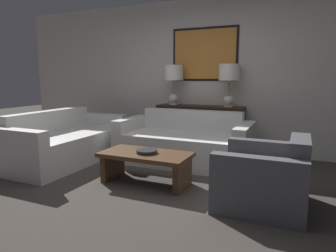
# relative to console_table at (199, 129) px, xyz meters

# --- Properties ---
(ground_plane) EXTENTS (20.00, 20.00, 0.00)m
(ground_plane) POSITION_rel_console_table_xyz_m (0.00, -2.18, -0.41)
(ground_plane) COLOR #3D3833
(back_wall) EXTENTS (7.88, 0.12, 2.65)m
(back_wall) POSITION_rel_console_table_xyz_m (0.00, 0.27, 0.92)
(back_wall) COLOR beige
(back_wall) RESTS_ON ground_plane
(console_table) EXTENTS (1.51, 0.38, 0.82)m
(console_table) POSITION_rel_console_table_xyz_m (0.00, 0.00, 0.00)
(console_table) COLOR #332319
(console_table) RESTS_ON ground_plane
(table_lamp_left) EXTENTS (0.34, 0.34, 0.70)m
(table_lamp_left) POSITION_rel_console_table_xyz_m (-0.49, 0.00, 0.91)
(table_lamp_left) COLOR silver
(table_lamp_left) RESTS_ON console_table
(table_lamp_right) EXTENTS (0.34, 0.34, 0.70)m
(table_lamp_right) POSITION_rel_console_table_xyz_m (0.49, 0.00, 0.91)
(table_lamp_right) COLOR silver
(table_lamp_right) RESTS_ON console_table
(couch_by_back_wall) EXTENTS (2.00, 0.94, 0.78)m
(couch_by_back_wall) POSITION_rel_console_table_xyz_m (0.00, -0.73, -0.12)
(couch_by_back_wall) COLOR silver
(couch_by_back_wall) RESTS_ON ground_plane
(couch_by_side) EXTENTS (0.94, 2.00, 0.78)m
(couch_by_side) POSITION_rel_console_table_xyz_m (-1.71, -1.41, -0.12)
(couch_by_side) COLOR silver
(couch_by_side) RESTS_ON ground_plane
(coffee_table) EXTENTS (1.10, 0.56, 0.39)m
(coffee_table) POSITION_rel_console_table_xyz_m (-0.10, -1.79, -0.12)
(coffee_table) COLOR #4C331E
(coffee_table) RESTS_ON ground_plane
(decorative_bowl) EXTENTS (0.26, 0.26, 0.04)m
(decorative_bowl) POSITION_rel_console_table_xyz_m (-0.08, -1.81, 0.00)
(decorative_bowl) COLOR #232328
(decorative_bowl) RESTS_ON coffee_table
(armchair_near_back_wall) EXTENTS (0.85, 0.90, 0.73)m
(armchair_near_back_wall) POSITION_rel_console_table_xyz_m (1.31, -1.87, -0.13)
(armchair_near_back_wall) COLOR #4C4C51
(armchair_near_back_wall) RESTS_ON ground_plane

